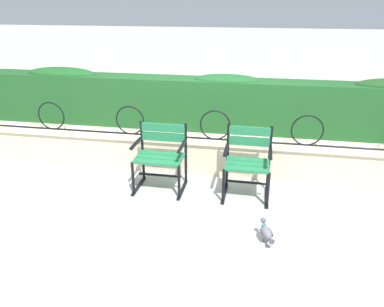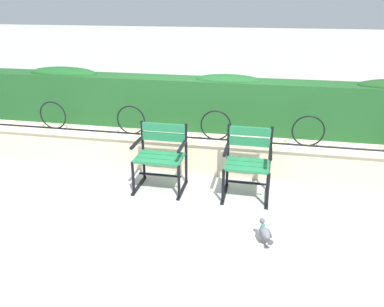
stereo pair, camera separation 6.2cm
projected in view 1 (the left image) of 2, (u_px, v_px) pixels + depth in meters
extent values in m
plane|color=#ADADA8|center=(191.00, 195.00, 4.71)|extent=(60.00, 60.00, 0.00)
cube|color=beige|center=(201.00, 155.00, 5.31)|extent=(8.45, 0.35, 0.46)
cube|color=beige|center=(201.00, 139.00, 5.21)|extent=(8.45, 0.41, 0.05)
cylinder|color=black|center=(200.00, 138.00, 5.13)|extent=(7.89, 0.02, 0.02)
torus|color=black|center=(51.00, 116.00, 5.42)|extent=(0.42, 0.02, 0.42)
torus|color=black|center=(130.00, 120.00, 5.22)|extent=(0.42, 0.02, 0.42)
torus|color=black|center=(215.00, 125.00, 5.02)|extent=(0.42, 0.02, 0.42)
torus|color=black|center=(307.00, 131.00, 4.82)|extent=(0.42, 0.02, 0.42)
cube|color=#1E5123|center=(206.00, 104.00, 5.42)|extent=(8.28, 0.46, 0.74)
ellipsoid|color=#1C5522|center=(61.00, 74.00, 5.66)|extent=(1.09, 0.41, 0.19)
ellipsoid|color=#1C5123|center=(227.00, 80.00, 5.23)|extent=(0.93, 0.41, 0.14)
cube|color=#237547|center=(156.00, 162.00, 4.56)|extent=(0.59, 0.13, 0.03)
cube|color=#237547|center=(159.00, 158.00, 4.68)|extent=(0.59, 0.13, 0.03)
cube|color=#237547|center=(162.00, 154.00, 4.81)|extent=(0.59, 0.13, 0.03)
cube|color=#237547|center=(163.00, 128.00, 4.78)|extent=(0.59, 0.03, 0.11)
cube|color=#237547|center=(163.00, 137.00, 4.83)|extent=(0.59, 0.03, 0.11)
cylinder|color=black|center=(186.00, 154.00, 4.86)|extent=(0.04, 0.04, 0.84)
cylinder|color=black|center=(179.00, 182.00, 4.55)|extent=(0.04, 0.04, 0.44)
cube|color=black|center=(182.00, 190.00, 4.80)|extent=(0.04, 0.52, 0.02)
cube|color=black|center=(182.00, 146.00, 4.57)|extent=(0.04, 0.40, 0.03)
cylinder|color=black|center=(143.00, 151.00, 4.96)|extent=(0.04, 0.04, 0.84)
cylinder|color=black|center=(133.00, 178.00, 4.65)|extent=(0.04, 0.04, 0.44)
cube|color=black|center=(139.00, 186.00, 4.90)|extent=(0.04, 0.52, 0.02)
cube|color=black|center=(136.00, 143.00, 4.66)|extent=(0.04, 0.40, 0.03)
cylinder|color=black|center=(160.00, 175.00, 4.78)|extent=(0.56, 0.03, 0.03)
cube|color=#237547|center=(247.00, 169.00, 4.37)|extent=(0.53, 0.13, 0.03)
cube|color=#237547|center=(247.00, 165.00, 4.50)|extent=(0.53, 0.13, 0.03)
cube|color=#237547|center=(248.00, 160.00, 4.62)|extent=(0.53, 0.13, 0.03)
cube|color=#237547|center=(250.00, 131.00, 4.58)|extent=(0.53, 0.03, 0.11)
cube|color=#237547|center=(249.00, 141.00, 4.63)|extent=(0.53, 0.03, 0.11)
cylinder|color=black|center=(269.00, 159.00, 4.67)|extent=(0.04, 0.04, 0.87)
cylinder|color=black|center=(268.00, 190.00, 4.37)|extent=(0.04, 0.04, 0.44)
cube|color=black|center=(267.00, 198.00, 4.62)|extent=(0.04, 0.52, 0.02)
cube|color=black|center=(271.00, 153.00, 4.38)|extent=(0.04, 0.40, 0.03)
cylinder|color=black|center=(228.00, 156.00, 4.76)|extent=(0.04, 0.04, 0.87)
cylinder|color=black|center=(223.00, 186.00, 4.46)|extent=(0.04, 0.04, 0.44)
cube|color=black|center=(224.00, 194.00, 4.71)|extent=(0.04, 0.52, 0.02)
cube|color=black|center=(226.00, 149.00, 4.47)|extent=(0.04, 0.40, 0.03)
cylinder|color=black|center=(246.00, 182.00, 4.59)|extent=(0.50, 0.03, 0.03)
ellipsoid|color=slate|center=(266.00, 233.00, 3.76)|extent=(0.16, 0.21, 0.11)
cylinder|color=#2D6B56|center=(264.00, 226.00, 3.81)|extent=(0.06, 0.07, 0.06)
sphere|color=#55555D|center=(263.00, 220.00, 3.81)|extent=(0.06, 0.06, 0.06)
cone|color=black|center=(262.00, 219.00, 3.84)|extent=(0.02, 0.03, 0.01)
cone|color=#4A4A52|center=(270.00, 240.00, 3.66)|extent=(0.09, 0.10, 0.06)
ellipsoid|color=#5B5B63|center=(262.00, 233.00, 3.75)|extent=(0.07, 0.14, 0.07)
ellipsoid|color=#5B5B63|center=(270.00, 232.00, 3.76)|extent=(0.07, 0.14, 0.07)
cylinder|color=#C6515B|center=(263.00, 239.00, 3.80)|extent=(0.01, 0.01, 0.05)
cylinder|color=#C6515B|center=(267.00, 240.00, 3.79)|extent=(0.01, 0.01, 0.05)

